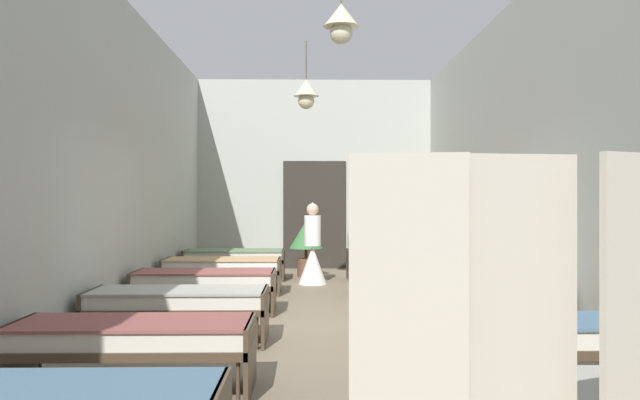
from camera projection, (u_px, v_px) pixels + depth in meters
ground_plane at (321, 330)px, 8.24m from camera, size 5.81×14.39×0.10m
room_shell at (319, 158)px, 9.45m from camera, size 5.61×13.99×4.23m
bed_left_row_1 at (133, 338)px, 5.35m from camera, size 1.90×0.84×0.57m
bed_right_row_1 at (522, 336)px, 5.42m from camera, size 1.90×0.84×0.57m
bed_left_row_2 at (178, 302)px, 7.25m from camera, size 1.90×0.84×0.57m
bed_right_row_2 at (466, 301)px, 7.32m from camera, size 1.90×0.84×0.57m
bed_left_row_3 at (205, 281)px, 9.15m from camera, size 1.90×0.84×0.57m
bed_right_row_3 at (433, 280)px, 9.22m from camera, size 1.90×0.84×0.57m
bed_left_row_4 at (222, 267)px, 11.05m from camera, size 1.90×0.84×0.57m
bed_right_row_4 at (412, 266)px, 11.11m from camera, size 1.90×0.84×0.57m
bed_left_row_5 at (235, 257)px, 12.95m from camera, size 1.90×0.84×0.57m
bed_right_row_5 at (396, 257)px, 13.01m from camera, size 1.90×0.84×0.57m
nurse_near_aisle at (313, 255)px, 12.28m from camera, size 0.52×0.52×1.49m
potted_plant at (306, 240)px, 13.50m from camera, size 0.66×0.66×1.12m
privacy_screen at (525, 392)px, 2.41m from camera, size 1.25×0.21×1.70m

